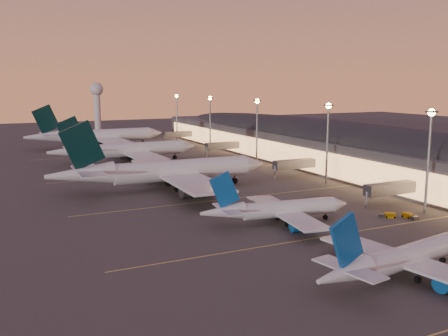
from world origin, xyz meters
TOP-DOWN VIEW (x-y plane):
  - ground at (0.00, 0.00)m, footprint 700.00×700.00m
  - airliner_narrow_south at (-2.13, -29.20)m, footprint 37.36×33.72m
  - airliner_narrow_north at (-2.67, 7.65)m, footprint 36.49×32.86m
  - airliner_wide_near at (-13.53, 54.50)m, footprint 68.29×62.05m
  - airliner_wide_mid at (-10.03, 111.54)m, footprint 61.33×55.71m
  - airliner_wide_far at (-10.35, 165.97)m, footprint 69.00×62.71m
  - terminal_building at (61.84, 72.47)m, footprint 56.35×255.00m
  - light_masts at (36.00, 65.00)m, footprint 2.20×217.20m
  - radar_tower at (10.00, 260.00)m, footprint 9.00×9.00m
  - lane_markings at (0.00, 40.00)m, footprint 90.00×180.36m
  - baggage_tug_c at (24.45, 0.68)m, footprint 4.10×3.43m
  - baggage_tug_d at (28.64, -2.09)m, footprint 1.77×3.90m

SIDE VIEW (x-z plane):
  - ground at x=0.00m, z-range 0.00..0.00m
  - lane_markings at x=0.00m, z-range 0.01..0.01m
  - baggage_tug_d at x=28.64m, z-range -0.05..1.11m
  - baggage_tug_c at x=24.45m, z-range -0.05..1.12m
  - airliner_narrow_north at x=-2.67m, z-range -3.15..9.89m
  - airliner_narrow_south at x=-2.13m, z-range -3.23..10.13m
  - airliner_wide_mid at x=-10.03m, z-range -4.77..14.89m
  - airliner_wide_near at x=-13.53m, z-range -5.31..16.58m
  - airliner_wide_far at x=-10.35m, z-range -5.36..16.75m
  - terminal_building at x=61.84m, z-range 0.05..17.51m
  - light_masts at x=36.00m, z-range 4.60..30.50m
  - radar_tower at x=10.00m, z-range 5.62..38.12m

